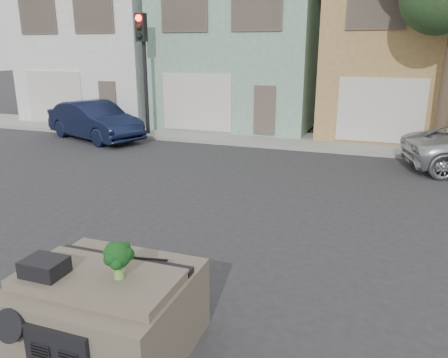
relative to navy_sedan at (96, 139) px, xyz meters
The scene contains 11 objects.
ground_plane 11.67m from the navy_sedan, 45.03° to the right, with size 120.00×120.00×0.00m, color #303033.
sidewalk 8.55m from the navy_sedan, 15.20° to the left, with size 40.00×3.00×0.15m, color gray.
townhouse_white 7.80m from the navy_sedan, 113.78° to the left, with size 7.20×8.20×7.55m, color white.
townhouse_mint 8.70m from the navy_sedan, 52.73° to the left, with size 7.20×8.20×7.55m, color #81AB8F.
townhouse_tan 14.26m from the navy_sedan, 27.00° to the left, with size 7.20×8.20×7.55m, color tan.
navy_sedan is the anchor object (origin of this frame).
traffic_signal 3.33m from the navy_sedan, 35.36° to the left, with size 0.40×0.40×5.10m, color black.
car_dashboard 13.97m from the navy_sedan, 53.77° to the right, with size 2.00×1.80×1.12m, color #665B4C.
instrument_hump 13.97m from the navy_sedan, 56.55° to the right, with size 0.48×0.38×0.20m, color black.
wiper_arm 13.87m from the navy_sedan, 51.90° to the right, with size 0.70×0.03×0.02m, color black.
broccoli 14.29m from the navy_sedan, 53.13° to the right, with size 0.38×0.38×0.46m, color #0F3611.
Camera 1 is at (2.96, -6.97, 3.67)m, focal length 35.00 mm.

